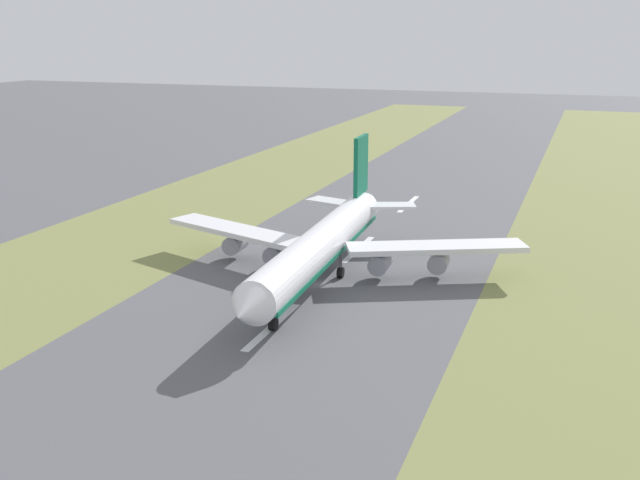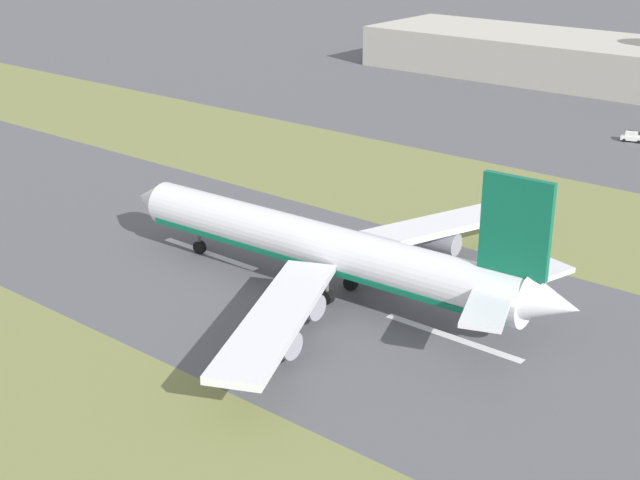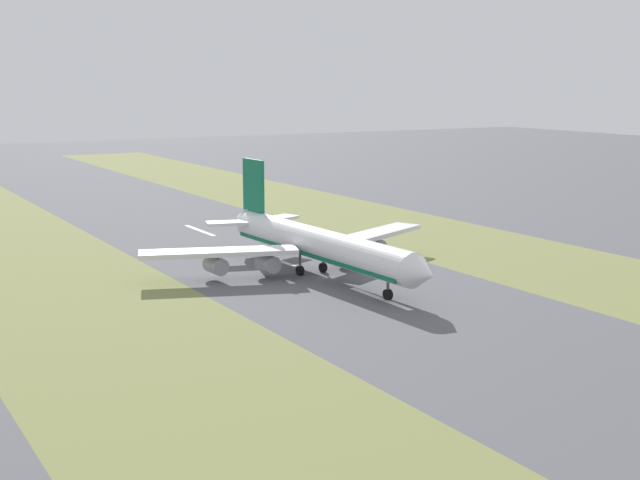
{
  "view_description": "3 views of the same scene",
  "coord_description": "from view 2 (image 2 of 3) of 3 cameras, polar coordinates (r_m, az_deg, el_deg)",
  "views": [
    {
      "loc": [
        -38.72,
        106.5,
        39.05
      ],
      "look_at": [
        0.29,
        -1.1,
        7.0
      ],
      "focal_mm": 42.0,
      "sensor_mm": 36.0,
      "label": 1
    },
    {
      "loc": [
        -80.37,
        -67.13,
        48.15
      ],
      "look_at": [
        0.29,
        -1.1,
        7.0
      ],
      "focal_mm": 50.0,
      "sensor_mm": 36.0,
      "label": 2
    },
    {
      "loc": [
        81.85,
        141.05,
        36.51
      ],
      "look_at": [
        0.29,
        -1.1,
        7.0
      ],
      "focal_mm": 50.0,
      "sensor_mm": 36.0,
      "label": 3
    }
  ],
  "objects": [
    {
      "name": "ground_plane",
      "position": [
        115.25,
        -0.52,
        -3.15
      ],
      "size": [
        800.0,
        800.0,
        0.0
      ],
      "primitive_type": "plane",
      "color": "#56565B"
    },
    {
      "name": "grass_median_west",
      "position": [
        89.86,
        -19.66,
        -12.28
      ],
      "size": [
        40.0,
        600.0,
        0.01
      ],
      "primitive_type": "cube",
      "color": "olive",
      "rests_on": "ground"
    },
    {
      "name": "grass_median_east",
      "position": [
        150.14,
        10.55,
        2.46
      ],
      "size": [
        40.0,
        600.0,
        0.01
      ],
      "primitive_type": "cube",
      "color": "olive",
      "rests_on": "ground"
    },
    {
      "name": "centreline_dash_mid",
      "position": [
        104.38,
        8.47,
        -6.18
      ],
      "size": [
        1.2,
        18.0,
        0.01
      ],
      "primitive_type": "cube",
      "color": "silver",
      "rests_on": "ground"
    },
    {
      "name": "centreline_dash_far",
      "position": [
        127.19,
        -7.07,
        -0.87
      ],
      "size": [
        1.2,
        18.0,
        0.01
      ],
      "primitive_type": "cube",
      "color": "silver",
      "rests_on": "ground"
    },
    {
      "name": "airplane_main_jet",
      "position": [
        111.38,
        0.79,
        -0.68
      ],
      "size": [
        64.07,
        67.18,
        20.2
      ],
      "color": "white",
      "rests_on": "ground"
    },
    {
      "name": "terminal_building",
      "position": [
        258.38,
        13.23,
        11.51
      ],
      "size": [
        36.0,
        88.03,
        11.25
      ],
      "primitive_type": "cube",
      "color": "#BCB7A8",
      "rests_on": "ground"
    },
    {
      "name": "apron_car",
      "position": [
        193.89,
        19.34,
        6.25
      ],
      "size": [
        2.94,
        4.72,
        2.03
      ],
      "color": "white",
      "rests_on": "ground"
    }
  ]
}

